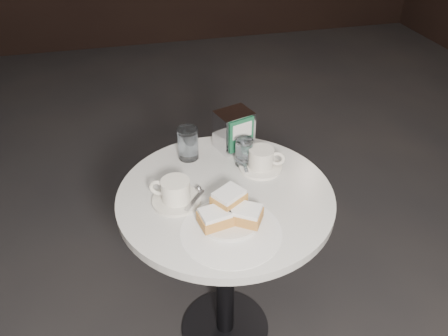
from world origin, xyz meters
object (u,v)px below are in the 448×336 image
cafe_table (225,237)px  coffee_cup_left (175,193)px  coffee_cup_right (261,160)px  water_glass_left (188,144)px  beignet_plate (230,213)px  napkin_dispenser (234,130)px  water_glass_right (244,152)px

cafe_table → coffee_cup_left: coffee_cup_left is taller
coffee_cup_right → water_glass_left: bearing=172.2°
cafe_table → beignet_plate: 0.27m
water_glass_left → napkin_dispenser: napkin_dispenser is taller
beignet_plate → water_glass_right: water_glass_right is taller
cafe_table → water_glass_left: bearing=109.1°
water_glass_left → coffee_cup_left: bearing=-109.3°
cafe_table → water_glass_left: water_glass_left is taller
cafe_table → beignet_plate: (-0.02, -0.13, 0.23)m
water_glass_right → napkin_dispenser: size_ratio=0.67×
cafe_table → water_glass_left: (-0.08, 0.23, 0.26)m
coffee_cup_right → water_glass_left: 0.26m
water_glass_right → beignet_plate: bearing=-114.0°
beignet_plate → water_glass_right: bearing=66.0°
cafe_table → beignet_plate: beignet_plate is taller
cafe_table → napkin_dispenser: size_ratio=5.04×
beignet_plate → coffee_cup_left: (-0.14, 0.13, 0.00)m
coffee_cup_left → water_glass_right: water_glass_right is taller
coffee_cup_right → napkin_dispenser: (-0.06, 0.15, 0.04)m
coffee_cup_left → napkin_dispenser: size_ratio=1.38×
napkin_dispenser → beignet_plate: bearing=-124.0°
beignet_plate → coffee_cup_left: beignet_plate is taller
water_glass_left → water_glass_right: 0.20m
cafe_table → water_glass_right: water_glass_right is taller
cafe_table → coffee_cup_right: 0.30m
beignet_plate → water_glass_right: size_ratio=2.05×
water_glass_left → napkin_dispenser: (0.17, 0.03, 0.02)m
coffee_cup_left → water_glass_right: size_ratio=2.05×
coffee_cup_left → coffee_cup_right: (0.31, 0.11, -0.00)m
coffee_cup_right → cafe_table: bearing=-125.1°
water_glass_right → coffee_cup_right: bearing=-38.4°
napkin_dispenser → coffee_cup_left: bearing=-152.0°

